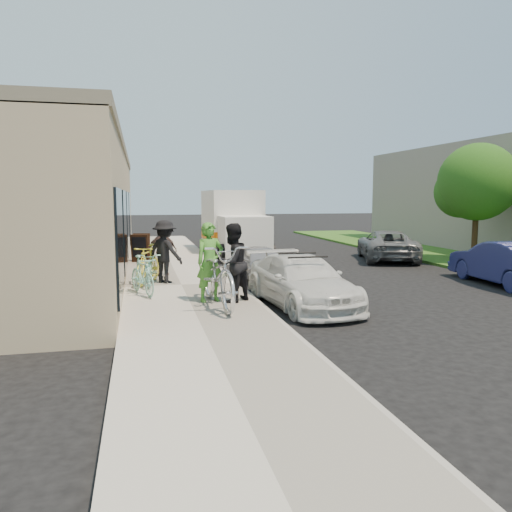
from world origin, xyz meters
TOP-DOWN VIEW (x-y plane):
  - ground at (0.00, 0.00)m, footprint 120.00×120.00m
  - sidewalk at (-2.00, 3.00)m, footprint 3.00×34.00m
  - curb at (-0.45, 3.00)m, footprint 0.12×34.00m
  - storefront at (-5.24, 7.99)m, footprint 3.60×20.00m
  - bike_rack at (-3.13, 3.33)m, footprint 0.09×0.57m
  - sandwich_board at (-3.06, 8.10)m, footprint 0.73×0.73m
  - sedan_white at (0.55, 0.34)m, footprint 2.04×4.18m
  - sedan_silver at (0.51, 4.15)m, footprint 1.39×3.16m
  - moving_truck at (0.94, 10.90)m, footprint 2.20×5.71m
  - far_car_blue at (7.13, 1.67)m, footprint 1.67×3.99m
  - far_car_gray at (6.56, 7.62)m, footprint 3.23×4.70m
  - median_tree at (9.26, 5.94)m, footprint 2.88×2.88m
  - tandem_bike at (-1.43, 0.11)m, footprint 1.15×2.69m
  - woman_rider at (-1.53, 0.66)m, footprint 0.75×0.59m
  - man_standing at (-1.04, 0.51)m, footprint 1.10×1.08m
  - cruiser_bike_a at (-3.04, 1.82)m, footprint 0.92×1.62m
  - cruiser_bike_b at (-2.82, 3.15)m, footprint 0.70×1.71m
  - cruiser_bike_c at (-2.87, 3.38)m, footprint 1.09×1.85m
  - bystander_a at (-2.40, 3.42)m, footprint 1.25×1.25m
  - bystander_b at (-2.42, 4.75)m, footprint 0.89×0.38m

SIDE VIEW (x-z plane):
  - ground at x=0.00m, z-range 0.00..0.00m
  - curb at x=-0.45m, z-range 0.00..0.13m
  - sidewalk at x=-2.00m, z-range 0.00..0.15m
  - sedan_silver at x=0.51m, z-range 0.00..1.06m
  - sedan_white at x=0.55m, z-range -0.02..1.19m
  - cruiser_bike_b at x=-2.82m, z-range 0.15..1.03m
  - far_car_gray at x=6.56m, z-range 0.00..1.19m
  - cruiser_bike_a at x=-3.04m, z-range 0.15..1.09m
  - bike_rack at x=-3.13m, z-range 0.23..1.03m
  - far_car_blue at x=7.13m, z-range 0.00..1.28m
  - sandwich_board at x=-3.06m, z-range 0.16..1.18m
  - cruiser_bike_c at x=-2.87m, z-range 0.15..1.23m
  - tandem_bike at x=-1.43m, z-range 0.15..1.53m
  - bystander_b at x=-2.42m, z-range 0.15..1.66m
  - bystander_a at x=-2.40m, z-range 0.15..1.89m
  - man_standing at x=-1.04m, z-range 0.15..1.94m
  - woman_rider at x=-1.53m, z-range 0.15..1.96m
  - moving_truck at x=0.94m, z-range -0.16..2.64m
  - storefront at x=-5.24m, z-range 0.01..4.24m
  - median_tree at x=9.26m, z-range 0.74..5.16m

